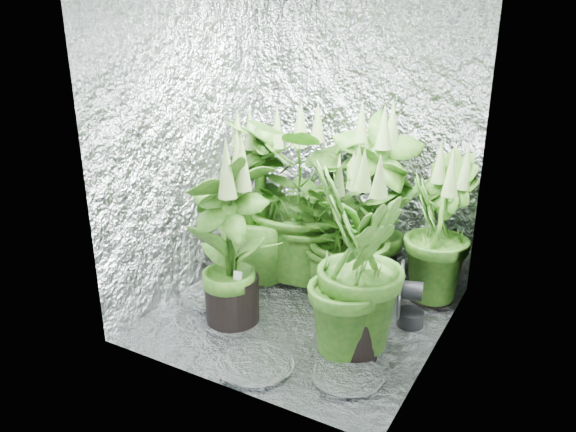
# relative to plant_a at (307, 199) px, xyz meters

# --- Properties ---
(ground) EXTENTS (1.60, 1.60, 0.00)m
(ground) POSITION_rel_plant_a_xyz_m (0.20, -0.43, -0.57)
(ground) COLOR silver
(ground) RESTS_ON ground
(walls) EXTENTS (1.62, 1.62, 2.00)m
(walls) POSITION_rel_plant_a_xyz_m (0.20, -0.43, 0.43)
(walls) COLOR silver
(walls) RESTS_ON ground
(plant_a) EXTENTS (1.27, 1.27, 1.19)m
(plant_a) POSITION_rel_plant_a_xyz_m (0.00, 0.00, 0.00)
(plant_a) COLOR black
(plant_a) RESTS_ON ground
(plant_b) EXTENTS (0.78, 0.78, 1.20)m
(plant_b) POSITION_rel_plant_a_xyz_m (0.42, 0.16, -0.02)
(plant_b) COLOR black
(plant_b) RESTS_ON ground
(plant_c) EXTENTS (0.66, 0.66, 1.00)m
(plant_c) POSITION_rel_plant_a_xyz_m (0.82, 0.14, -0.11)
(plant_c) COLOR black
(plant_c) RESTS_ON ground
(plant_d) EXTENTS (0.84, 0.84, 1.16)m
(plant_d) POSITION_rel_plant_a_xyz_m (-0.26, -0.13, -0.03)
(plant_d) COLOR black
(plant_d) RESTS_ON ground
(plant_e) EXTENTS (0.83, 0.83, 0.93)m
(plant_e) POSITION_rel_plant_a_xyz_m (0.32, -0.12, -0.13)
(plant_e) COLOR black
(plant_e) RESTS_ON ground
(plant_f) EXTENTS (0.70, 0.70, 1.10)m
(plant_f) POSITION_rel_plant_a_xyz_m (-0.12, -0.70, -0.07)
(plant_f) COLOR black
(plant_f) RESTS_ON ground
(plant_g) EXTENTS (0.60, 0.60, 1.12)m
(plant_g) POSITION_rel_plant_a_xyz_m (0.63, -0.69, -0.05)
(plant_g) COLOR black
(plant_g) RESTS_ON ground
(circulation_fan) EXTENTS (0.19, 0.34, 0.39)m
(circulation_fan) POSITION_rel_plant_a_xyz_m (0.78, -0.25, -0.40)
(circulation_fan) COLOR black
(circulation_fan) RESTS_ON ground
(plant_label) EXTENTS (0.05, 0.03, 0.08)m
(plant_label) POSITION_rel_plant_a_xyz_m (-0.05, -0.73, -0.27)
(plant_label) COLOR white
(plant_label) RESTS_ON plant_f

